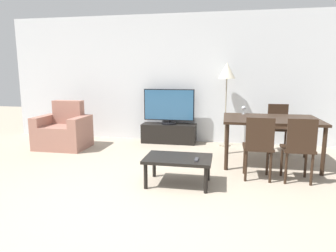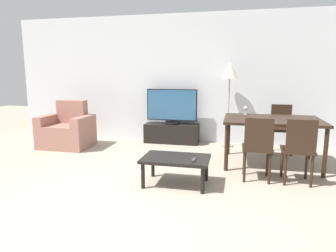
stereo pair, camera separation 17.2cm
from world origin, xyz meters
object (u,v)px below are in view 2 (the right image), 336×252
object	(u,v)px
coffee_table	(176,161)
dining_chair_far	(281,126)
dining_chair_near	(258,145)
remote_primary	(194,160)
dining_table	(272,123)
tv	(172,107)
wine_glass_left	(246,109)
dining_chair_near_right	(299,147)
floor_lamp	(230,74)
tv_stand	(172,133)
armchair	(67,131)

from	to	relation	value
coffee_table	dining_chair_far	bearing A→B (deg)	52.65
dining_chair_near	dining_chair_far	xyz separation A→B (m)	(0.52, 1.69, 0.00)
remote_primary	dining_table	bearing A→B (deg)	51.15
tv	wine_glass_left	world-z (taller)	tv
dining_chair_near_right	tv	bearing A→B (deg)	137.21
floor_lamp	tv	bearing A→B (deg)	178.48
tv_stand	dining_chair_near_right	world-z (taller)	dining_chair_near_right
armchair	remote_primary	size ratio (longest dim) A/B	6.45
dining_table	floor_lamp	bearing A→B (deg)	122.76
tv_stand	wine_glass_left	distance (m)	1.79
dining_chair_near_right	floor_lamp	bearing A→B (deg)	116.55
tv_stand	dining_chair_near	distance (m)	2.60
dining_chair_near	dining_chair_near_right	distance (m)	0.52
armchair	floor_lamp	xyz separation A→B (m)	(3.15, 0.80, 1.13)
dining_chair_near_right	remote_primary	bearing A→B (deg)	-160.23
dining_chair_near	remote_primary	size ratio (longest dim) A/B	5.96
floor_lamp	remote_primary	size ratio (longest dim) A/B	11.20
tv_stand	dining_chair_near	world-z (taller)	dining_chair_near
tv	dining_chair_near_right	distance (m)	2.95
floor_lamp	remote_primary	world-z (taller)	floor_lamp
tv_stand	wine_glass_left	world-z (taller)	wine_glass_left
tv_stand	dining_chair_near_right	size ratio (longest dim) A/B	1.28
wine_glass_left	tv_stand	bearing A→B (deg)	153.20
tv_stand	dining_table	world-z (taller)	dining_table
tv_stand	tv	size ratio (longest dim) A/B	1.07
dining_chair_near_right	wine_glass_left	world-z (taller)	wine_glass_left
floor_lamp	dining_chair_near_right	bearing A→B (deg)	-63.45
tv	dining_chair_near_right	bearing A→B (deg)	-42.79
tv_stand	dining_chair_near	bearing A→B (deg)	-50.74
dining_chair_near_right	coffee_table	bearing A→B (deg)	-166.53
dining_chair_near_right	remote_primary	size ratio (longest dim) A/B	5.96
dining_chair_near_right	tv_stand	bearing A→B (deg)	137.18
armchair	remote_primary	world-z (taller)	armchair
coffee_table	wine_glass_left	bearing A→B (deg)	60.82
tv_stand	dining_chair_near	xyz separation A→B (m)	(1.64, -2.00, 0.30)
wine_glass_left	dining_chair_near_right	bearing A→B (deg)	-61.76
remote_primary	wine_glass_left	distance (m)	1.91
dining_table	wine_glass_left	distance (m)	0.60
tv	dining_chair_near	bearing A→B (deg)	-50.70
armchair	dining_chair_far	distance (m)	4.17
tv	coffee_table	world-z (taller)	tv
dining_chair_near	remote_primary	bearing A→B (deg)	-149.32
dining_table	armchair	bearing A→B (deg)	175.20
dining_table	floor_lamp	xyz separation A→B (m)	(-0.72, 1.12, 0.77)
dining_chair_near_right	dining_table	bearing A→B (deg)	107.18
dining_chair_near	tv	bearing A→B (deg)	129.30
tv	wine_glass_left	size ratio (longest dim) A/B	7.33
coffee_table	dining_chair_near	world-z (taller)	dining_chair_near
dining_chair_near_right	dining_chair_far	bearing A→B (deg)	90.00
dining_chair_near	floor_lamp	bearing A→B (deg)	103.15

